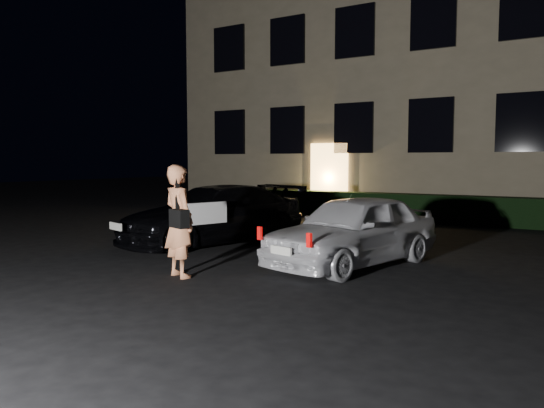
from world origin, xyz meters
The scene contains 6 objects.
ground centered at (0.00, 0.00, 0.00)m, with size 80.00×80.00×0.00m, color black.
building centered at (0.00, 14.99, 6.00)m, with size 20.00×8.11×12.00m.
hedge centered at (0.00, 10.50, 0.42)m, with size 15.00×0.70×0.85m, color black.
sedan centered at (-2.96, 3.67, 0.66)m, with size 3.11×4.91×1.32m.
hatch centered at (0.82, 2.95, 0.65)m, with size 2.39×4.06×1.30m.
man centered at (-1.21, 0.56, 0.92)m, with size 0.78×0.65×1.83m.
Camera 1 is at (4.57, -5.91, 1.89)m, focal length 35.00 mm.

